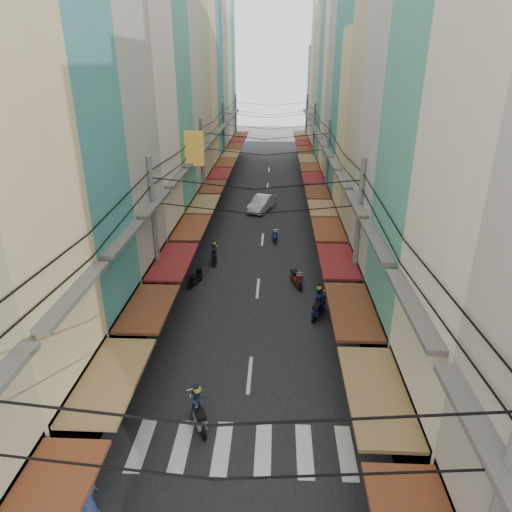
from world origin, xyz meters
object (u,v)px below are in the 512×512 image
(market_umbrella, at_px, (423,381))
(traffic_sign, at_px, (374,317))
(bicycle, at_px, (404,325))
(white_car, at_px, (262,211))

(market_umbrella, height_order, traffic_sign, traffic_sign)
(bicycle, height_order, traffic_sign, traffic_sign)
(market_umbrella, relative_size, traffic_sign, 0.98)
(market_umbrella, distance_m, traffic_sign, 4.85)
(white_car, distance_m, market_umbrella, 26.99)
(bicycle, distance_m, market_umbrella, 7.66)
(market_umbrella, bearing_deg, bicycle, 78.77)
(market_umbrella, bearing_deg, traffic_sign, 98.28)
(traffic_sign, bearing_deg, white_car, 104.96)
(white_car, distance_m, bicycle, 20.49)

